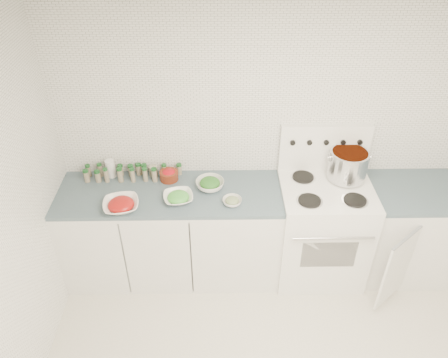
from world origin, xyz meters
The scene contains 13 objects.
room_walls centered at (0.00, 0.00, 1.56)m, with size 3.54×3.04×2.52m.
counter_left centered at (-0.82, 1.19, 0.45)m, with size 1.85×0.62×0.90m.
stove centered at (0.48, 1.19, 0.50)m, with size 0.76×0.70×1.36m.
counter_right centered at (1.30, 1.19, 0.45)m, with size 0.89×0.88×0.90m.
stock_pot centered at (0.66, 1.32, 1.08)m, with size 0.34×0.32×0.25m.
bowl_tomato centered at (-1.18, 0.99, 0.94)m, with size 0.32×0.32×0.09m.
bowl_snowpea centered at (-0.74, 1.08, 0.93)m, with size 0.28×0.28×0.08m.
bowl_broccoli centered at (-0.49, 1.24, 0.94)m, with size 0.28×0.28×0.09m.
bowl_zucchini centered at (-0.31, 1.03, 0.93)m, with size 0.20×0.20×0.06m.
bowl_pepper centered at (-0.84, 1.37, 0.95)m, with size 0.16×0.16×0.10m.
salt_canister centered at (-1.34, 1.43, 0.98)m, with size 0.08×0.08×0.16m, color white.
tin_can centered at (-0.98, 1.43, 0.95)m, with size 0.07×0.07×0.10m, color #B4AF98.
spice_cluster centered at (-1.20, 1.40, 0.96)m, with size 0.82×0.15×0.14m.
Camera 1 is at (-0.42, -1.66, 3.10)m, focal length 35.00 mm.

